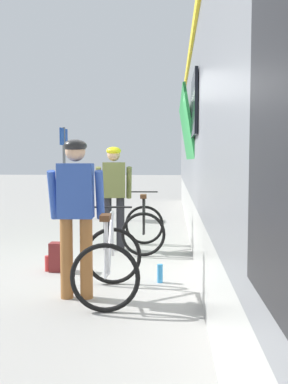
% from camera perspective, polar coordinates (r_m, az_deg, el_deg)
% --- Properties ---
extents(ground_plane, '(80.00, 80.00, 0.00)m').
position_cam_1_polar(ground_plane, '(6.35, -5.80, -9.87)').
color(ground_plane, '#A09E99').
extents(train_car, '(3.18, 18.66, 3.88)m').
position_cam_1_polar(train_car, '(7.83, 17.22, 7.11)').
color(train_car, slate).
rests_on(train_car, ground).
extents(cyclist_near_in_olive, '(0.64, 0.37, 1.76)m').
position_cam_1_polar(cyclist_near_in_olive, '(7.51, -3.93, 0.46)').
color(cyclist_near_in_olive, '#232328').
rests_on(cyclist_near_in_olive, ground).
extents(cyclist_far_in_blue, '(0.62, 0.33, 1.76)m').
position_cam_1_polar(cyclist_far_in_blue, '(4.90, -8.81, -1.54)').
color(cyclist_far_in_blue, '#935B2D').
rests_on(cyclist_far_in_blue, ground).
extents(bicycle_near_black, '(0.76, 1.10, 0.99)m').
position_cam_1_polar(bicycle_near_black, '(7.54, -0.02, -4.51)').
color(bicycle_near_black, black).
rests_on(bicycle_near_black, ground).
extents(bicycle_far_silver, '(0.77, 1.11, 0.99)m').
position_cam_1_polar(bicycle_far_silver, '(4.99, -4.52, -8.99)').
color(bicycle_far_silver, black).
rests_on(bicycle_far_silver, ground).
extents(backpack_on_platform, '(0.28, 0.18, 0.40)m').
position_cam_1_polar(backpack_on_platform, '(6.25, -10.80, -8.26)').
color(backpack_on_platform, maroon).
rests_on(backpack_on_platform, ground).
extents(water_bottle_near_the_bikes, '(0.07, 0.07, 0.23)m').
position_cam_1_polar(water_bottle_near_the_bikes, '(5.62, 2.08, -10.49)').
color(water_bottle_near_the_bikes, '#338CCC').
rests_on(water_bottle_near_the_bikes, ground).
extents(water_bottle_by_the_backpack, '(0.08, 0.08, 0.21)m').
position_cam_1_polar(water_bottle_by_the_backpack, '(6.31, -12.37, -9.02)').
color(water_bottle_by_the_backpack, red).
rests_on(water_bottle_by_the_backpack, ground).
extents(platform_sign_post, '(0.08, 0.70, 2.40)m').
position_cam_1_polar(platform_sign_post, '(11.85, -10.32, 4.49)').
color(platform_sign_post, '#595B60').
rests_on(platform_sign_post, ground).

